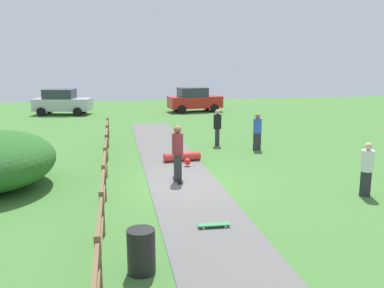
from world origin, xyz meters
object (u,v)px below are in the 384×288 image
Objects in this scene: skater_riding at (178,150)px; parked_car_red at (194,100)px; parked_car_silver at (62,102)px; skater_fallen at (183,157)px; bystander_black at (217,126)px; bystander_white at (367,167)px; skateboard_loose at (214,225)px; trash_bin at (141,251)px; bystander_blue at (257,130)px.

skater_riding reaches higher than parked_car_red.
parked_car_silver is (-5.96, 19.33, -0.15)m from skater_riding.
skater_fallen is 0.87× the size of bystander_black.
bystander_black reaches higher than bystander_white.
skater_fallen is 7.00m from skateboard_loose.
skater_fallen is at bearing 87.27° from skateboard_loose.
bystander_blue reaches higher than trash_bin.
bystander_black reaches higher than bystander_blue.
skater_riding is at bearing -134.38° from bystander_blue.
skater_riding reaches higher than bystander_blue.
skateboard_loose is at bearing -115.35° from bystander_blue.
skateboard_loose is 0.47× the size of bystander_blue.
skater_riding is 1.16× the size of bystander_white.
skater_fallen is at bearing 77.61° from skater_riding.
skater_riding is at bearing 155.08° from bystander_white.
skater_riding is 6.27m from bystander_blue.
bystander_white is (4.84, -5.35, 0.72)m from skater_fallen.
bystander_white reaches higher than skater_fallen.
bystander_white is 24.66m from parked_car_silver.
skater_riding is 20.23m from parked_car_silver.
bystander_black is 13.57m from parked_car_red.
bystander_black reaches higher than trash_bin.
skateboard_loose is 0.45× the size of bystander_black.
skater_fallen is 0.92× the size of bystander_white.
bystander_blue is at bearing -55.13° from parked_car_silver.
skater_riding is 0.44× the size of parked_car_red.
trash_bin is 12.72m from bystander_black.
bystander_white is at bearing -81.31° from bystander_blue.
skater_riding reaches higher than skateboard_loose.
skater_riding reaches higher than parked_car_silver.
parked_car_silver is (-10.35, 14.85, 0.02)m from bystander_blue.
skater_fallen reaches higher than skateboard_loose.
bystander_white is at bearing -72.45° from bystander_black.
trash_bin is 0.53× the size of bystander_blue.
bystander_blue is 0.38× the size of parked_car_silver.
bystander_white is 0.95× the size of bystander_black.
bystander_black is 0.40× the size of parked_car_silver.
skater_riding is 4.30m from skateboard_loose.
skater_fallen is at bearing -102.38° from parked_car_red.
bystander_black is (-2.64, 8.35, 0.06)m from bystander_white.
bystander_black is (2.82, 5.81, -0.14)m from skater_riding.
bystander_blue reaches higher than bystander_white.
skater_riding is 1.10× the size of bystander_black.
trash_bin is at bearing -110.51° from bystander_black.
bystander_blue is at bearing 23.82° from skater_fallen.
skater_fallen is 7.25m from bystander_white.
skateboard_loose is 0.18× the size of parked_car_silver.
parked_car_silver is at bearing 104.89° from skateboard_loose.
parked_car_silver is (-6.58, 16.51, 0.76)m from skater_fallen.
skater_fallen is (0.62, 2.82, -0.91)m from skater_riding.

